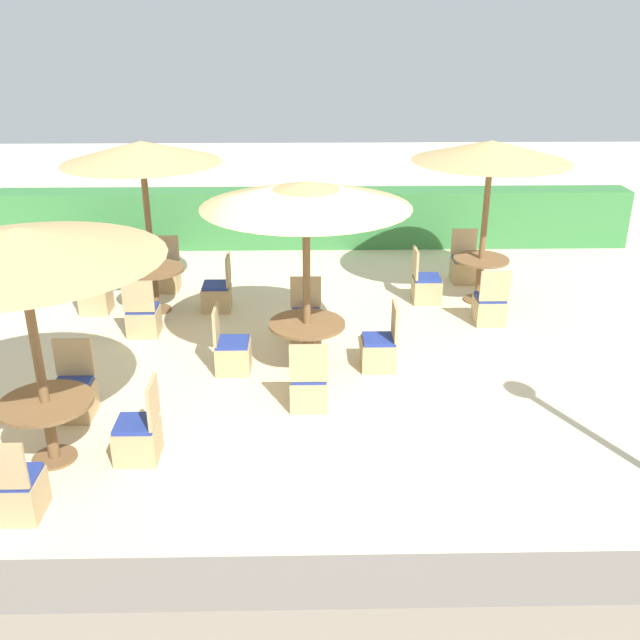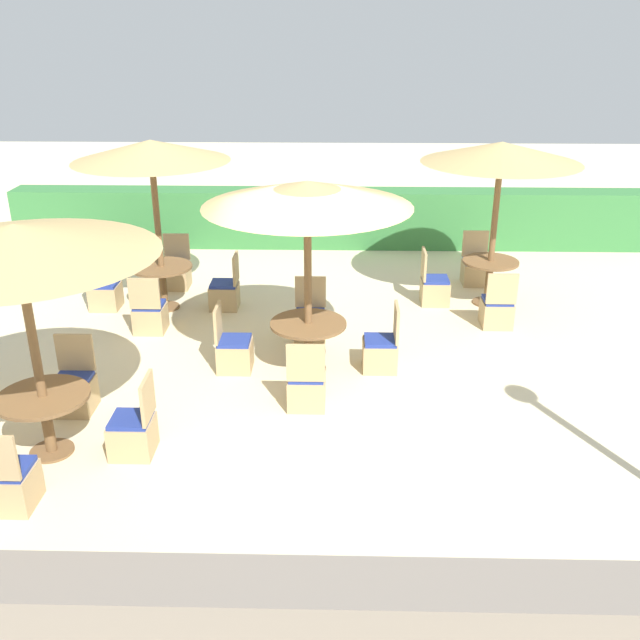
{
  "view_description": "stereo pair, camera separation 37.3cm",
  "coord_description": "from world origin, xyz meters",
  "px_view_note": "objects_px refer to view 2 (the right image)",
  "views": [
    {
      "loc": [
        -0.17,
        -7.74,
        4.46
      ],
      "look_at": [
        0.0,
        0.6,
        0.9
      ],
      "focal_mm": 40.0,
      "sensor_mm": 36.0,
      "label": 1
    },
    {
      "loc": [
        0.2,
        -7.74,
        4.46
      ],
      "look_at": [
        0.0,
        0.6,
        0.9
      ],
      "focal_mm": 40.0,
      "sensor_mm": 36.0,
      "label": 2
    }
  ],
  "objects_px": {
    "patio_chair_back_left_north": "(176,273)",
    "parasol_back_left": "(151,152)",
    "patio_chair_back_right_west": "(434,288)",
    "patio_chair_front_left_east": "(134,432)",
    "round_table_center": "(308,333)",
    "patio_chair_back_right_north": "(475,270)",
    "parasol_back_right": "(501,153)",
    "patio_chair_center_east": "(381,351)",
    "patio_chair_center_north": "(310,323)",
    "parasol_front_left": "(16,241)",
    "parasol_center": "(307,195)",
    "patio_chair_back_left_west": "(104,293)",
    "patio_chair_back_right_south": "(497,310)",
    "patio_chair_front_left_south": "(9,484)",
    "patio_chair_front_left_north": "(74,391)",
    "round_table_back_right": "(490,272)",
    "round_table_front_left": "(45,409)",
    "patio_chair_center_west": "(234,351)",
    "patio_chair_back_left_south": "(150,315)",
    "patio_chair_center_south": "(307,387)",
    "patio_chair_back_left_east": "(225,293)",
    "round_table_back_left": "(162,276)"
  },
  "relations": [
    {
      "from": "patio_chair_back_left_north",
      "to": "parasol_back_left",
      "type": "bearing_deg",
      "value": 90.13
    },
    {
      "from": "patio_chair_back_right_west",
      "to": "parasol_back_left",
      "type": "distance_m",
      "value": 5.05
    },
    {
      "from": "patio_chair_front_left_east",
      "to": "round_table_center",
      "type": "bearing_deg",
      "value": -41.68
    },
    {
      "from": "patio_chair_back_left_north",
      "to": "patio_chair_front_left_east",
      "type": "xyz_separation_m",
      "value": [
        0.64,
        -5.24,
        0.0
      ]
    },
    {
      "from": "patio_chair_back_right_north",
      "to": "parasol_back_right",
      "type": "bearing_deg",
      "value": 92.53
    },
    {
      "from": "patio_chair_back_left_north",
      "to": "patio_chair_center_east",
      "type": "height_order",
      "value": "same"
    },
    {
      "from": "patio_chair_back_right_north",
      "to": "patio_chair_center_north",
      "type": "height_order",
      "value": "same"
    },
    {
      "from": "round_table_center",
      "to": "parasol_front_left",
      "type": "height_order",
      "value": "parasol_front_left"
    },
    {
      "from": "parasol_center",
      "to": "patio_chair_back_left_west",
      "type": "bearing_deg",
      "value": 147.96
    },
    {
      "from": "patio_chair_back_right_south",
      "to": "round_table_center",
      "type": "xyz_separation_m",
      "value": [
        -2.87,
        -1.56,
        0.28
      ]
    },
    {
      "from": "patio_chair_back_right_north",
      "to": "patio_chair_front_left_south",
      "type": "relative_size",
      "value": 1.0
    },
    {
      "from": "patio_chair_center_east",
      "to": "patio_chair_front_left_south",
      "type": "relative_size",
      "value": 1.0
    },
    {
      "from": "patio_chair_back_right_south",
      "to": "parasol_front_left",
      "type": "bearing_deg",
      "value": -147.15
    },
    {
      "from": "patio_chair_back_right_west",
      "to": "patio_chair_front_left_north",
      "type": "xyz_separation_m",
      "value": [
        -4.82,
        -3.66,
        0.0
      ]
    },
    {
      "from": "parasol_back_left",
      "to": "patio_chair_back_left_west",
      "type": "bearing_deg",
      "value": -178.14
    },
    {
      "from": "round_table_back_right",
      "to": "patio_chair_back_left_west",
      "type": "bearing_deg",
      "value": -176.7
    },
    {
      "from": "round_table_front_left",
      "to": "patio_chair_center_west",
      "type": "bearing_deg",
      "value": 49.82
    },
    {
      "from": "patio_chair_back_left_west",
      "to": "patio_chair_back_left_south",
      "type": "height_order",
      "value": "same"
    },
    {
      "from": "parasol_back_right",
      "to": "round_table_center",
      "type": "xyz_separation_m",
      "value": [
        -2.91,
        -2.53,
        -1.96
      ]
    },
    {
      "from": "patio_chair_center_north",
      "to": "parasol_back_right",
      "type": "bearing_deg",
      "value": -152.24
    },
    {
      "from": "patio_chair_center_south",
      "to": "patio_chair_front_left_east",
      "type": "bearing_deg",
      "value": -149.85
    },
    {
      "from": "patio_chair_back_right_south",
      "to": "parasol_back_left",
      "type": "height_order",
      "value": "parasol_back_left"
    },
    {
      "from": "patio_chair_front_left_south",
      "to": "parasol_back_left",
      "type": "bearing_deg",
      "value": 86.4
    },
    {
      "from": "patio_chair_back_right_north",
      "to": "patio_chair_center_east",
      "type": "bearing_deg",
      "value": 61.32
    },
    {
      "from": "patio_chair_center_south",
      "to": "round_table_back_right",
      "type": "bearing_deg",
      "value": 50.51
    },
    {
      "from": "round_table_back_right",
      "to": "patio_chair_center_north",
      "type": "distance_m",
      "value": 3.32
    },
    {
      "from": "patio_chair_back_left_west",
      "to": "patio_chair_center_east",
      "type": "height_order",
      "value": "same"
    },
    {
      "from": "parasol_back_right",
      "to": "patio_chair_front_left_east",
      "type": "xyz_separation_m",
      "value": [
        -4.75,
        -4.59,
        -2.24
      ]
    },
    {
      "from": "round_table_front_left",
      "to": "patio_chair_front_left_north",
      "type": "bearing_deg",
      "value": 92.29
    },
    {
      "from": "round_table_front_left",
      "to": "round_table_back_right",
      "type": "bearing_deg",
      "value": 39.01
    },
    {
      "from": "parasol_back_right",
      "to": "patio_chair_center_west",
      "type": "xyz_separation_m",
      "value": [
        -3.93,
        -2.53,
        -2.24
      ]
    },
    {
      "from": "round_table_center",
      "to": "patio_chair_front_left_north",
      "type": "distance_m",
      "value": 3.05
    },
    {
      "from": "round_table_center",
      "to": "patio_chair_front_left_south",
      "type": "height_order",
      "value": "patio_chair_front_left_south"
    },
    {
      "from": "patio_chair_back_left_south",
      "to": "patio_chair_back_right_south",
      "type": "bearing_deg",
      "value": 3.49
    },
    {
      "from": "round_table_front_left",
      "to": "patio_chair_back_right_south",
      "type": "bearing_deg",
      "value": 32.85
    },
    {
      "from": "patio_chair_back_right_west",
      "to": "patio_chair_center_north",
      "type": "bearing_deg",
      "value": -52.97
    },
    {
      "from": "patio_chair_center_north",
      "to": "patio_chair_center_south",
      "type": "bearing_deg",
      "value": 90.84
    },
    {
      "from": "patio_chair_front_left_north",
      "to": "round_table_back_right",
      "type": "bearing_deg",
      "value": -147.29
    },
    {
      "from": "parasol_back_left",
      "to": "patio_chair_front_left_north",
      "type": "bearing_deg",
      "value": -95.76
    },
    {
      "from": "parasol_back_left",
      "to": "round_table_center",
      "type": "distance_m",
      "value": 3.87
    },
    {
      "from": "patio_chair_back_left_west",
      "to": "patio_chair_front_left_east",
      "type": "relative_size",
      "value": 1.0
    },
    {
      "from": "round_table_back_right",
      "to": "patio_chair_back_left_north",
      "type": "height_order",
      "value": "patio_chair_back_left_north"
    },
    {
      "from": "patio_chair_center_west",
      "to": "patio_chair_front_left_north",
      "type": "distance_m",
      "value": 2.13
    },
    {
      "from": "parasol_center",
      "to": "patio_chair_center_west",
      "type": "xyz_separation_m",
      "value": [
        -1.02,
        -0.0,
        -2.17
      ]
    },
    {
      "from": "parasol_front_left",
      "to": "patio_chair_center_north",
      "type": "bearing_deg",
      "value": 48.0
    },
    {
      "from": "patio_chair_back_left_north",
      "to": "patio_chair_back_left_east",
      "type": "xyz_separation_m",
      "value": [
        1.02,
        -0.96,
        0.0
      ]
    },
    {
      "from": "patio_chair_front_left_east",
      "to": "patio_chair_back_left_south",
      "type": "bearing_deg",
      "value": 10.85
    },
    {
      "from": "patio_chair_back_right_north",
      "to": "parasol_center",
      "type": "xyz_separation_m",
      "value": [
        -2.87,
        -3.5,
        2.17
      ]
    },
    {
      "from": "round_table_back_left",
      "to": "patio_chair_back_left_east",
      "type": "bearing_deg",
      "value": 1.52
    },
    {
      "from": "patio_chair_center_south",
      "to": "round_table_front_left",
      "type": "xyz_separation_m",
      "value": [
        -2.79,
        -1.09,
        0.29
      ]
    }
  ]
}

